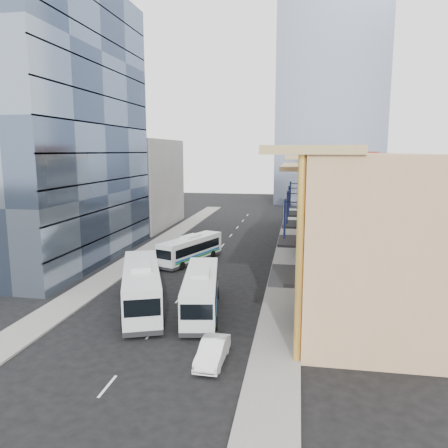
% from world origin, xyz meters
% --- Properties ---
extents(ground, '(200.00, 200.00, 0.00)m').
position_xyz_m(ground, '(0.00, 0.00, 0.00)').
color(ground, black).
rests_on(ground, ground).
extents(sidewalk_right, '(3.00, 90.00, 0.15)m').
position_xyz_m(sidewalk_right, '(8.50, 22.00, 0.07)').
color(sidewalk_right, slate).
rests_on(sidewalk_right, ground).
extents(sidewalk_left, '(3.00, 90.00, 0.15)m').
position_xyz_m(sidewalk_left, '(-8.50, 22.00, 0.07)').
color(sidewalk_left, slate).
rests_on(sidewalk_left, ground).
extents(shophouse_tan, '(8.00, 14.00, 12.00)m').
position_xyz_m(shophouse_tan, '(14.00, 5.00, 6.00)').
color(shophouse_tan, tan).
rests_on(shophouse_tan, ground).
extents(shophouse_red, '(8.00, 10.00, 12.00)m').
position_xyz_m(shophouse_red, '(14.00, 17.00, 6.00)').
color(shophouse_red, '#A52B12').
rests_on(shophouse_red, ground).
extents(shophouse_cream_near, '(8.00, 9.00, 10.00)m').
position_xyz_m(shophouse_cream_near, '(14.00, 26.50, 5.00)').
color(shophouse_cream_near, beige).
rests_on(shophouse_cream_near, ground).
extents(shophouse_cream_mid, '(8.00, 9.00, 10.00)m').
position_xyz_m(shophouse_cream_mid, '(14.00, 35.50, 5.00)').
color(shophouse_cream_mid, beige).
rests_on(shophouse_cream_mid, ground).
extents(shophouse_cream_far, '(8.00, 12.00, 11.00)m').
position_xyz_m(shophouse_cream_far, '(14.00, 46.00, 5.50)').
color(shophouse_cream_far, beige).
rests_on(shophouse_cream_far, ground).
extents(office_tower, '(12.00, 26.00, 30.00)m').
position_xyz_m(office_tower, '(-17.00, 19.00, 15.00)').
color(office_tower, '#3B485E').
rests_on(office_tower, ground).
extents(office_block_far, '(10.00, 18.00, 14.00)m').
position_xyz_m(office_block_far, '(-16.00, 42.00, 7.00)').
color(office_block_far, gray).
rests_on(office_block_far, ground).
extents(bus_left_near, '(6.70, 11.88, 3.74)m').
position_xyz_m(bus_left_near, '(-2.18, 5.12, 1.87)').
color(bus_left_near, silver).
rests_on(bus_left_near, ground).
extents(bus_left_far, '(5.54, 9.69, 3.06)m').
position_xyz_m(bus_left_far, '(-2.00, 20.04, 1.53)').
color(bus_left_far, silver).
rests_on(bus_left_far, ground).
extents(bus_right, '(4.15, 10.70, 3.35)m').
position_xyz_m(bus_right, '(2.49, 5.30, 1.67)').
color(bus_right, silver).
rests_on(bus_right, ground).
extents(sedan_left, '(2.03, 4.34, 1.43)m').
position_xyz_m(sedan_left, '(-2.01, 4.78, 0.72)').
color(sedan_left, silver).
rests_on(sedan_left, ground).
extents(sedan_right, '(1.54, 4.08, 1.33)m').
position_xyz_m(sedan_right, '(4.93, -2.48, 0.67)').
color(sedan_right, white).
rests_on(sedan_right, ground).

